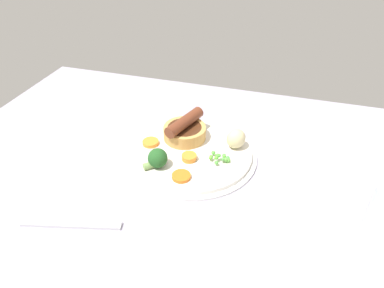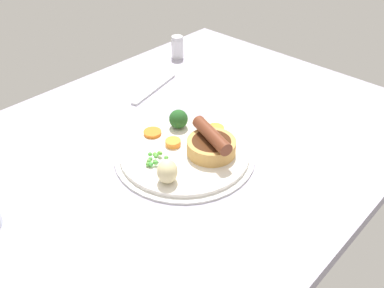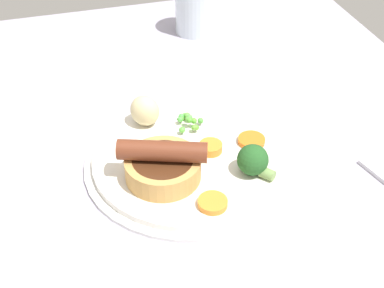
{
  "view_description": "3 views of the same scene",
  "coord_description": "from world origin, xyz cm",
  "px_view_note": "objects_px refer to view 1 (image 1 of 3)",
  "views": [
    {
      "loc": [
        18.97,
        -53.42,
        50.53
      ],
      "look_at": [
        2.01,
        4.16,
        6.81
      ],
      "focal_mm": 32.0,
      "sensor_mm": 36.0,
      "label": 1
    },
    {
      "loc": [
        52.0,
        53.46,
        56.56
      ],
      "look_at": [
        0.34,
        5.5,
        5.58
      ],
      "focal_mm": 40.0,
      "sensor_mm": 36.0,
      "label": 2
    },
    {
      "loc": [
        -51.91,
        19.98,
        51.47
      ],
      "look_at": [
        1.64,
        4.55,
        6.57
      ],
      "focal_mm": 50.0,
      "sensor_mm": 36.0,
      "label": 3
    }
  ],
  "objects_px": {
    "fork": "(71,224)",
    "carrot_slice_3": "(189,157)",
    "carrot_slice_0": "(181,176)",
    "pea_pile": "(220,158)",
    "carrot_slice_2": "(151,142)",
    "dinner_plate": "(193,154)",
    "broccoli_floret_near": "(157,158)",
    "sausage_pudding": "(185,130)",
    "potato_chunk_1": "(236,139)"
  },
  "relations": [
    {
      "from": "broccoli_floret_near",
      "to": "carrot_slice_0",
      "type": "bearing_deg",
      "value": -60.41
    },
    {
      "from": "pea_pile",
      "to": "fork",
      "type": "relative_size",
      "value": 0.25
    },
    {
      "from": "fork",
      "to": "carrot_slice_3",
      "type": "bearing_deg",
      "value": 41.94
    },
    {
      "from": "pea_pile",
      "to": "potato_chunk_1",
      "type": "xyz_separation_m",
      "value": [
        0.02,
        0.06,
        0.01
      ]
    },
    {
      "from": "carrot_slice_3",
      "to": "fork",
      "type": "height_order",
      "value": "carrot_slice_3"
    },
    {
      "from": "pea_pile",
      "to": "carrot_slice_3",
      "type": "relative_size",
      "value": 1.42
    },
    {
      "from": "carrot_slice_3",
      "to": "carrot_slice_2",
      "type": "bearing_deg",
      "value": 163.74
    },
    {
      "from": "broccoli_floret_near",
      "to": "carrot_slice_3",
      "type": "xyz_separation_m",
      "value": [
        0.06,
        0.04,
        -0.01
      ]
    },
    {
      "from": "broccoli_floret_near",
      "to": "potato_chunk_1",
      "type": "xyz_separation_m",
      "value": [
        0.14,
        0.11,
        0.0
      ]
    },
    {
      "from": "pea_pile",
      "to": "potato_chunk_1",
      "type": "distance_m",
      "value": 0.06
    },
    {
      "from": "dinner_plate",
      "to": "potato_chunk_1",
      "type": "bearing_deg",
      "value": 24.75
    },
    {
      "from": "dinner_plate",
      "to": "carrot_slice_0",
      "type": "bearing_deg",
      "value": -88.05
    },
    {
      "from": "potato_chunk_1",
      "to": "carrot_slice_0",
      "type": "bearing_deg",
      "value": -122.65
    },
    {
      "from": "dinner_plate",
      "to": "fork",
      "type": "height_order",
      "value": "dinner_plate"
    },
    {
      "from": "dinner_plate",
      "to": "fork",
      "type": "relative_size",
      "value": 1.6
    },
    {
      "from": "pea_pile",
      "to": "carrot_slice_0",
      "type": "xyz_separation_m",
      "value": [
        -0.06,
        -0.07,
        -0.01
      ]
    },
    {
      "from": "carrot_slice_0",
      "to": "carrot_slice_3",
      "type": "relative_size",
      "value": 1.19
    },
    {
      "from": "potato_chunk_1",
      "to": "carrot_slice_3",
      "type": "bearing_deg",
      "value": -140.18
    },
    {
      "from": "dinner_plate",
      "to": "potato_chunk_1",
      "type": "relative_size",
      "value": 6.27
    },
    {
      "from": "sausage_pudding",
      "to": "potato_chunk_1",
      "type": "height_order",
      "value": "sausage_pudding"
    },
    {
      "from": "sausage_pudding",
      "to": "dinner_plate",
      "type": "bearing_deg",
      "value": -123.89
    },
    {
      "from": "carrot_slice_0",
      "to": "broccoli_floret_near",
      "type": "bearing_deg",
      "value": 160.39
    },
    {
      "from": "dinner_plate",
      "to": "carrot_slice_3",
      "type": "xyz_separation_m",
      "value": [
        0.0,
        -0.03,
        0.01
      ]
    },
    {
      "from": "pea_pile",
      "to": "broccoli_floret_near",
      "type": "height_order",
      "value": "broccoli_floret_near"
    },
    {
      "from": "potato_chunk_1",
      "to": "carrot_slice_3",
      "type": "distance_m",
      "value": 0.11
    },
    {
      "from": "dinner_plate",
      "to": "fork",
      "type": "distance_m",
      "value": 0.3
    },
    {
      "from": "dinner_plate",
      "to": "broccoli_floret_near",
      "type": "relative_size",
      "value": 5.8
    },
    {
      "from": "dinner_plate",
      "to": "sausage_pudding",
      "type": "relative_size",
      "value": 2.48
    },
    {
      "from": "potato_chunk_1",
      "to": "pea_pile",
      "type": "bearing_deg",
      "value": -110.94
    },
    {
      "from": "sausage_pudding",
      "to": "broccoli_floret_near",
      "type": "relative_size",
      "value": 2.34
    },
    {
      "from": "potato_chunk_1",
      "to": "carrot_slice_2",
      "type": "xyz_separation_m",
      "value": [
        -0.19,
        -0.04,
        -0.02
      ]
    },
    {
      "from": "dinner_plate",
      "to": "broccoli_floret_near",
      "type": "bearing_deg",
      "value": -127.97
    },
    {
      "from": "potato_chunk_1",
      "to": "carrot_slice_3",
      "type": "height_order",
      "value": "potato_chunk_1"
    },
    {
      "from": "broccoli_floret_near",
      "to": "pea_pile",
      "type": "bearing_deg",
      "value": -17.15
    },
    {
      "from": "dinner_plate",
      "to": "carrot_slice_0",
      "type": "xyz_separation_m",
      "value": [
        0.0,
        -0.09,
        0.01
      ]
    },
    {
      "from": "pea_pile",
      "to": "carrot_slice_3",
      "type": "height_order",
      "value": "pea_pile"
    },
    {
      "from": "dinner_plate",
      "to": "sausage_pudding",
      "type": "height_order",
      "value": "sausage_pudding"
    },
    {
      "from": "carrot_slice_0",
      "to": "carrot_slice_2",
      "type": "relative_size",
      "value": 1.03
    },
    {
      "from": "fork",
      "to": "broccoli_floret_near",
      "type": "bearing_deg",
      "value": 48.87
    },
    {
      "from": "carrot_slice_2",
      "to": "carrot_slice_3",
      "type": "relative_size",
      "value": 1.15
    },
    {
      "from": "carrot_slice_2",
      "to": "fork",
      "type": "height_order",
      "value": "carrot_slice_2"
    },
    {
      "from": "potato_chunk_1",
      "to": "carrot_slice_2",
      "type": "height_order",
      "value": "potato_chunk_1"
    },
    {
      "from": "potato_chunk_1",
      "to": "carrot_slice_0",
      "type": "relative_size",
      "value": 1.19
    },
    {
      "from": "sausage_pudding",
      "to": "potato_chunk_1",
      "type": "relative_size",
      "value": 2.53
    },
    {
      "from": "broccoli_floret_near",
      "to": "carrot_slice_3",
      "type": "bearing_deg",
      "value": -6.06
    },
    {
      "from": "sausage_pudding",
      "to": "fork",
      "type": "xyz_separation_m",
      "value": [
        -0.12,
        -0.3,
        -0.03
      ]
    },
    {
      "from": "pea_pile",
      "to": "carrot_slice_2",
      "type": "distance_m",
      "value": 0.17
    },
    {
      "from": "carrot_slice_3",
      "to": "carrot_slice_0",
      "type": "bearing_deg",
      "value": -88.43
    },
    {
      "from": "carrot_slice_0",
      "to": "carrot_slice_3",
      "type": "bearing_deg",
      "value": 91.57
    },
    {
      "from": "carrot_slice_0",
      "to": "carrot_slice_2",
      "type": "height_order",
      "value": "carrot_slice_2"
    }
  ]
}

